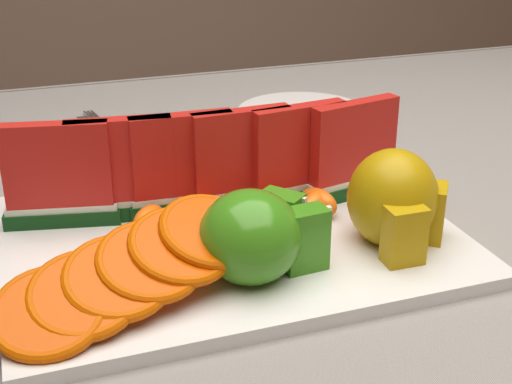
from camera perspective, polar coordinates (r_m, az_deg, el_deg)
table at (r=0.79m, az=1.86°, el=-7.27°), size 1.40×0.90×0.75m
tablecloth at (r=0.76m, az=1.92°, el=-3.25°), size 1.53×1.03×0.20m
platter at (r=0.65m, az=-2.05°, el=-3.72°), size 0.40×0.30×0.01m
apple_cluster at (r=0.57m, az=0.15°, el=-3.53°), size 0.12×0.11×0.08m
pear_cluster at (r=0.63m, az=11.10°, el=-0.73°), size 0.10×0.10×0.09m
side_plate at (r=1.00m, az=3.72°, el=6.30°), size 0.22×0.22×0.01m
fork at (r=0.94m, az=-12.37°, el=4.57°), size 0.04×0.20×0.00m
watermelon_row at (r=0.67m, az=-3.50°, el=2.22°), size 0.39×0.07×0.10m
orange_fan_front at (r=0.54m, az=-9.68°, el=-6.09°), size 0.23×0.14×0.06m
orange_fan_back at (r=0.76m, az=-1.64°, el=2.88°), size 0.38×0.10×0.05m
tangerine_segments at (r=0.65m, az=-1.57°, el=-1.77°), size 0.20×0.07×0.03m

